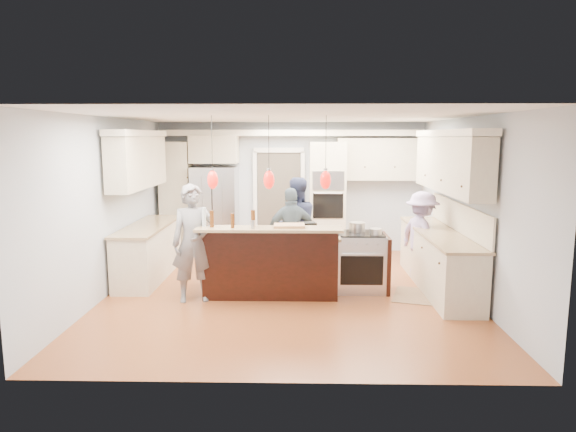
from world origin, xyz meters
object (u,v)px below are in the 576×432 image
refrigerator (215,211)px  island_range (361,262)px  kitchen_island (272,261)px  person_bar_end (194,243)px  person_far_left (296,226)px

refrigerator → island_range: size_ratio=1.96×
island_range → kitchen_island: bearing=-176.9°
refrigerator → person_bar_end: size_ratio=1.04×
person_bar_end → person_far_left: person_bar_end is taller
island_range → person_far_left: bearing=136.4°
kitchen_island → person_far_left: size_ratio=1.23×
refrigerator → person_bar_end: refrigerator is taller
kitchen_island → island_range: (1.41, 0.08, -0.03)m
refrigerator → island_range: refrigerator is taller
island_range → person_bar_end: bearing=-166.7°
island_range → person_far_left: 1.50m
refrigerator → person_far_left: size_ratio=1.06×
refrigerator → island_range: (2.71, -2.49, -0.44)m
island_range → person_bar_end: 2.62m
island_range → person_far_left: size_ratio=0.54×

